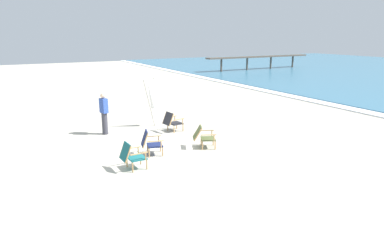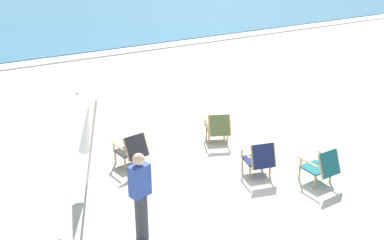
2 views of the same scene
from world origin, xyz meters
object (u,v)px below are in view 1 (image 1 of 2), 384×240
object	(u,v)px
beach_chair_far_center	(131,155)
umbrella_furled_white	(151,95)
beach_chair_mid_center	(172,121)
beach_chair_back_left	(150,142)
person_near_chairs	(104,113)
beach_chair_back_right	(203,136)

from	to	relation	value
beach_chair_far_center	umbrella_furled_white	world-z (taller)	umbrella_furled_white
beach_chair_far_center	beach_chair_mid_center	bearing A→B (deg)	138.00
beach_chair_far_center	umbrella_furled_white	size ratio (longest dim) A/B	0.39
beach_chair_back_left	person_near_chairs	xyz separation A→B (m)	(-3.08, -0.66, 0.41)
umbrella_furled_white	beach_chair_back_left	bearing A→B (deg)	-22.67
beach_chair_back_left	beach_chair_mid_center	size ratio (longest dim) A/B	1.02
beach_chair_back_right	beach_chair_mid_center	distance (m)	2.35
beach_chair_back_left	beach_chair_far_center	bearing A→B (deg)	-46.47
beach_chair_mid_center	person_near_chairs	world-z (taller)	person_near_chairs
beach_chair_back_right	umbrella_furled_white	bearing A→B (deg)	-171.66
beach_chair_far_center	beach_chair_back_right	distance (m)	2.89
beach_chair_back_left	person_near_chairs	distance (m)	3.17
beach_chair_far_center	person_near_chairs	distance (m)	3.99
beach_chair_back_right	beach_chair_mid_center	bearing A→B (deg)	-178.42
beach_chair_back_left	umbrella_furled_white	bearing A→B (deg)	157.33
beach_chair_back_left	beach_chair_mid_center	distance (m)	2.81
beach_chair_mid_center	beach_chair_back_left	bearing A→B (deg)	-39.96
beach_chair_far_center	umbrella_furled_white	bearing A→B (deg)	151.04
beach_chair_far_center	beach_chair_back_right	xyz separation A→B (m)	(-0.69, 2.80, -0.01)
beach_chair_back_left	beach_chair_back_right	bearing A→B (deg)	83.93
person_near_chairs	beach_chair_far_center	bearing A→B (deg)	-3.93
beach_chair_back_right	person_near_chairs	world-z (taller)	person_near_chairs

